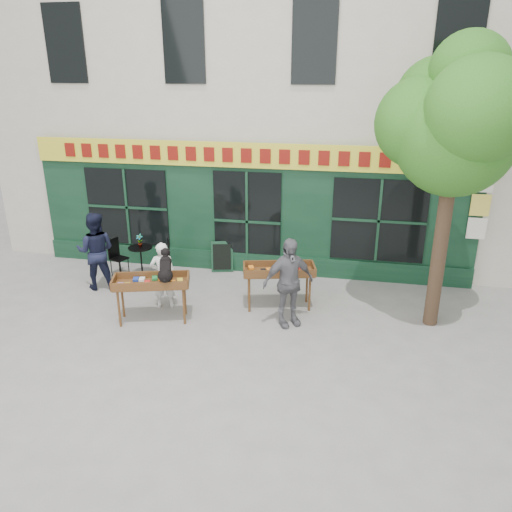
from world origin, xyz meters
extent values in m
plane|color=slate|center=(0.00, 0.00, 0.00)|extent=(80.00, 80.00, 0.00)
cube|color=beige|center=(0.00, 6.00, 5.00)|extent=(14.00, 7.00, 10.00)
cube|color=black|center=(0.00, 2.42, 1.60)|extent=(11.00, 0.16, 3.20)
cube|color=yellow|center=(0.00, 2.30, 3.00)|extent=(11.00, 0.06, 0.60)
cube|color=maroon|center=(0.00, 2.26, 3.00)|extent=(9.60, 0.03, 0.34)
cube|color=black|center=(0.00, 2.32, 0.25)|extent=(11.00, 0.10, 0.50)
cube|color=black|center=(0.00, 2.32, 1.35)|extent=(1.70, 0.05, 2.50)
cube|color=black|center=(-3.20, 2.32, 1.55)|extent=(2.20, 0.05, 2.00)
cube|color=black|center=(3.20, 2.32, 1.55)|extent=(2.20, 0.05, 2.00)
cube|color=silver|center=(5.40, 2.30, 1.50)|extent=(0.42, 0.02, 0.50)
cube|color=#E5D14C|center=(5.40, 2.30, 2.05)|extent=(0.42, 0.02, 0.50)
cube|color=silver|center=(5.40, 2.30, 2.60)|extent=(0.42, 0.02, 0.50)
cylinder|color=#382619|center=(4.30, 0.30, 1.80)|extent=(0.28, 0.28, 3.60)
sphere|color=#256016|center=(4.30, 0.30, 3.80)|extent=(2.20, 2.20, 2.20)
sphere|color=#256016|center=(5.00, 0.60, 4.10)|extent=(1.80, 1.80, 1.80)
sphere|color=#256016|center=(3.70, 0.50, 4.00)|extent=(1.70, 1.70, 1.70)
sphere|color=#256016|center=(4.50, -0.30, 4.30)|extent=(1.80, 1.80, 1.80)
sphere|color=#256016|center=(4.00, 0.90, 4.40)|extent=(1.60, 1.60, 1.60)
sphere|color=#256016|center=(4.40, 0.40, 4.90)|extent=(1.40, 1.40, 1.40)
cylinder|color=brown|center=(-1.92, -1.09, 0.40)|extent=(0.05, 0.05, 0.80)
cylinder|color=brown|center=(-0.67, -0.73, 0.40)|extent=(0.05, 0.05, 0.80)
cylinder|color=brown|center=(-2.04, -0.67, 0.40)|extent=(0.05, 0.05, 0.80)
cylinder|color=brown|center=(-0.79, -0.31, 0.40)|extent=(0.05, 0.05, 0.80)
cube|color=brown|center=(-1.36, -0.70, 0.82)|extent=(1.60, 0.97, 0.05)
cube|color=brown|center=(-1.28, -0.98, 0.90)|extent=(1.45, 0.46, 0.18)
cube|color=brown|center=(-1.44, -0.42, 0.90)|extent=(1.45, 0.46, 0.18)
cube|color=brown|center=(-1.36, -0.70, 0.88)|extent=(1.36, 0.75, 0.06)
imported|color=white|center=(-1.36, -0.05, 0.75)|extent=(0.63, 0.50, 1.50)
cylinder|color=brown|center=(0.52, 0.07, 0.40)|extent=(0.05, 0.05, 0.80)
cylinder|color=brown|center=(1.79, 0.37, 0.40)|extent=(0.05, 0.05, 0.80)
cylinder|color=brown|center=(0.42, 0.50, 0.40)|extent=(0.05, 0.05, 0.80)
cylinder|color=brown|center=(1.69, 0.80, 0.40)|extent=(0.05, 0.05, 0.80)
cube|color=brown|center=(1.10, 0.43, 0.82)|extent=(1.59, 0.91, 0.05)
cube|color=brown|center=(1.17, 0.15, 0.90)|extent=(1.47, 0.39, 0.18)
cube|color=brown|center=(1.04, 0.71, 0.90)|extent=(1.47, 0.39, 0.18)
cube|color=brown|center=(1.10, 0.43, 0.88)|extent=(1.36, 0.69, 0.06)
imported|color=#5C5B60|center=(1.40, -0.32, 0.93)|extent=(1.16, 0.98, 1.86)
cylinder|color=black|center=(-2.57, 1.53, 0.02)|extent=(0.36, 0.36, 0.03)
cylinder|color=black|center=(-2.57, 1.53, 0.38)|extent=(0.04, 0.04, 0.72)
cylinder|color=black|center=(-2.57, 1.53, 0.75)|extent=(0.60, 0.60, 0.03)
cube|color=black|center=(-3.12, 1.43, 0.45)|extent=(0.46, 0.46, 0.03)
cube|color=black|center=(-3.28, 1.49, 0.70)|extent=(0.16, 0.35, 0.50)
cylinder|color=black|center=(-3.03, 1.23, 0.22)|extent=(0.02, 0.02, 0.44)
cylinder|color=black|center=(-2.93, 1.52, 0.22)|extent=(0.02, 0.02, 0.44)
cylinder|color=black|center=(-3.31, 1.34, 0.22)|extent=(0.02, 0.02, 0.44)
cylinder|color=black|center=(-3.21, 1.62, 0.22)|extent=(0.02, 0.02, 0.44)
cube|color=black|center=(-2.02, 1.58, 0.45)|extent=(0.48, 0.48, 0.03)
cube|color=black|center=(-1.87, 1.65, 0.70)|extent=(0.18, 0.34, 0.50)
cylinder|color=black|center=(-2.22, 1.65, 0.22)|extent=(0.02, 0.02, 0.44)
cylinder|color=black|center=(-2.10, 1.38, 0.22)|extent=(0.02, 0.02, 0.44)
cylinder|color=black|center=(-1.95, 1.78, 0.22)|extent=(0.02, 0.02, 0.44)
cylinder|color=black|center=(-1.82, 1.50, 0.22)|extent=(0.02, 0.02, 0.44)
imported|color=gray|center=(-2.57, 1.53, 0.93)|extent=(0.19, 0.14, 0.34)
imported|color=black|center=(-3.27, 0.63, 0.93)|extent=(1.05, 0.91, 1.86)
cube|color=black|center=(-0.64, 2.20, 0.40)|extent=(0.59, 0.32, 0.79)
cube|color=black|center=(-0.64, 2.18, 0.40)|extent=(0.49, 0.28, 0.65)
camera|label=1|loc=(2.55, -9.41, 4.95)|focal=35.00mm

